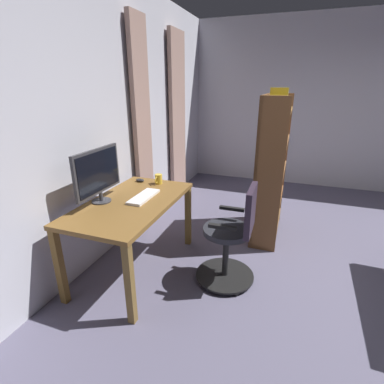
% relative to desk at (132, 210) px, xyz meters
% --- Properties ---
extents(back_room_partition, '(5.84, 0.10, 2.88)m').
position_rel_desk_xyz_m(back_room_partition, '(-0.56, -0.52, 0.79)').
color(back_room_partition, silver).
rests_on(back_room_partition, ground).
extents(curtain_left_panel, '(0.53, 0.06, 2.54)m').
position_rel_desk_xyz_m(curtain_left_panel, '(-2.19, -0.41, 0.61)').
color(curtain_left_panel, tan).
rests_on(curtain_left_panel, ground).
extents(curtain_right_panel, '(0.36, 0.06, 2.54)m').
position_rel_desk_xyz_m(curtain_right_panel, '(-1.03, -0.41, 0.61)').
color(curtain_right_panel, tan).
rests_on(curtain_right_panel, ground).
extents(desk, '(1.36, 0.75, 0.75)m').
position_rel_desk_xyz_m(desk, '(0.00, 0.00, 0.00)').
color(desk, brown).
rests_on(desk, ground).
extents(office_chair, '(0.56, 0.56, 0.97)m').
position_rel_desk_xyz_m(office_chair, '(-0.14, 0.96, -0.20)').
color(office_chair, black).
rests_on(office_chair, ground).
extents(computer_monitor, '(0.61, 0.18, 0.50)m').
position_rel_desk_xyz_m(computer_monitor, '(0.11, -0.26, 0.38)').
color(computer_monitor, '#333338').
rests_on(computer_monitor, desk).
extents(computer_keyboard, '(0.42, 0.15, 0.02)m').
position_rel_desk_xyz_m(computer_keyboard, '(-0.11, 0.07, 0.11)').
color(computer_keyboard, white).
rests_on(computer_keyboard, desk).
extents(computer_mouse, '(0.06, 0.10, 0.04)m').
position_rel_desk_xyz_m(computer_mouse, '(-0.53, -0.20, 0.11)').
color(computer_mouse, '#232328').
rests_on(computer_mouse, desk).
extents(mug_tea, '(0.13, 0.08, 0.11)m').
position_rel_desk_xyz_m(mug_tea, '(-0.54, 0.03, 0.15)').
color(mug_tea, gold).
rests_on(mug_tea, desk).
extents(bookshelf, '(0.89, 0.30, 1.75)m').
position_rel_desk_xyz_m(bookshelf, '(-1.23, 1.13, 0.19)').
color(bookshelf, brown).
rests_on(bookshelf, ground).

